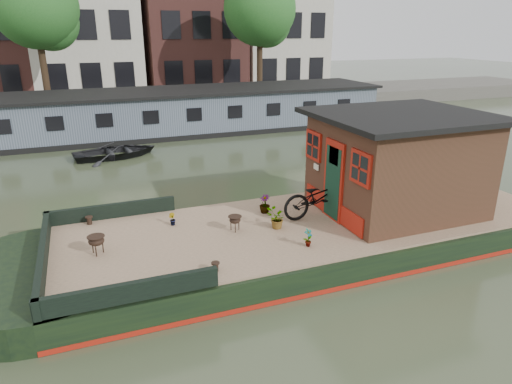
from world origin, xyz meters
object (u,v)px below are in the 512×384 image
object	(u,v)px
potted_plant_a	(308,238)
brazier_rear	(235,223)
brazier_front	(97,245)
bicycle	(320,197)
cabin	(398,162)
dinghy	(115,149)

from	to	relation	value
potted_plant_a	brazier_rear	world-z (taller)	potted_plant_a
brazier_front	brazier_rear	xyz separation A→B (m)	(2.95, 0.08, -0.02)
bicycle	brazier_front	world-z (taller)	bicycle
cabin	dinghy	bearing A→B (deg)	120.43
bicycle	potted_plant_a	distance (m)	1.73
cabin	brazier_rear	world-z (taller)	cabin
cabin	potted_plant_a	size ratio (longest dim) A/B	9.94
bicycle	dinghy	distance (m)	10.74
cabin	potted_plant_a	xyz separation A→B (m)	(-2.99, -1.15, -1.03)
bicycle	brazier_front	bearing A→B (deg)	89.98
potted_plant_a	brazier_rear	distance (m)	1.75
dinghy	cabin	bearing A→B (deg)	-157.91
cabin	bicycle	bearing A→B (deg)	173.72
bicycle	cabin	bearing A→B (deg)	-97.98
bicycle	dinghy	xyz separation A→B (m)	(-3.98, 9.94, -0.81)
bicycle	dinghy	world-z (taller)	bicycle
cabin	brazier_rear	xyz separation A→B (m)	(-4.16, 0.15, -1.05)
brazier_rear	dinghy	world-z (taller)	brazier_rear
cabin	potted_plant_a	distance (m)	3.37
cabin	bicycle	size ratio (longest dim) A/B	2.09
cabin	potted_plant_a	bearing A→B (deg)	-158.90
potted_plant_a	brazier_front	distance (m)	4.30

